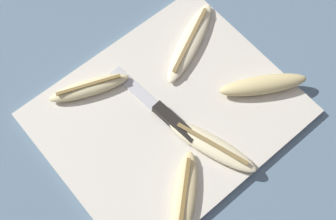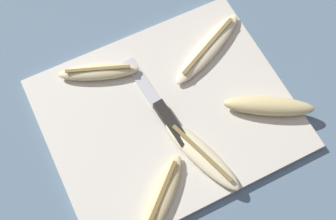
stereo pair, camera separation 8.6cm
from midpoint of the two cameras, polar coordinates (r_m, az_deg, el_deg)
The scene contains 8 objects.
ground_plane at distance 0.88m, azimuth 2.78°, elevation -0.90°, with size 4.00×4.00×0.00m, color slate.
cutting_board at distance 0.87m, azimuth 2.80°, elevation -0.75°, with size 0.45×0.37×0.01m.
knife at distance 0.85m, azimuth 2.62°, elevation -1.08°, with size 0.04×0.21×0.02m.
banana_bright_far at distance 0.93m, azimuth 7.51°, elevation 7.21°, with size 0.20×0.12×0.02m.
banana_spotted_left at distance 0.88m, azimuth 14.92°, elevation 0.17°, with size 0.16×0.12×0.03m.
banana_mellow_near at distance 0.80m, azimuth 2.25°, elevation -10.92°, with size 0.15×0.14×0.02m.
banana_soft_right at distance 0.89m, azimuth -5.78°, elevation 4.36°, with size 0.16×0.09×0.02m.
banana_pale_long at distance 0.83m, azimuth 7.05°, elevation -5.76°, with size 0.09×0.18×0.02m.
Camera 2 is at (-0.16, -0.32, 0.80)m, focal length 50.00 mm.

